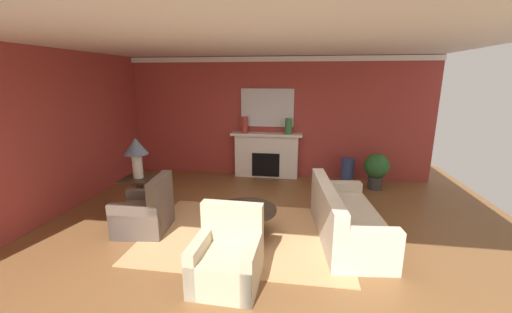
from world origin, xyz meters
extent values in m
plane|color=brown|center=(0.00, 0.00, 0.00)|extent=(9.43, 9.43, 0.00)
cube|color=#9E3833|center=(0.00, 3.17, 1.51)|extent=(7.85, 0.12, 3.02)
cube|color=#9E3833|center=(-3.69, 0.30, 1.51)|extent=(0.12, 6.82, 3.02)
cube|color=white|center=(0.00, 0.30, 3.05)|extent=(7.85, 6.82, 0.06)
cube|color=white|center=(0.00, 3.09, 2.94)|extent=(7.85, 0.08, 0.12)
cube|color=tan|center=(-0.04, -0.19, 0.01)|extent=(3.27, 2.38, 0.01)
cube|color=white|center=(-0.09, 2.96, 0.54)|extent=(1.60, 0.25, 1.09)
cube|color=black|center=(-0.09, 2.94, 0.35)|extent=(0.70, 0.26, 0.60)
cube|color=white|center=(-0.09, 2.93, 1.12)|extent=(1.80, 0.35, 0.06)
cube|color=silver|center=(-0.09, 3.08, 1.77)|extent=(1.33, 0.04, 0.95)
cube|color=beige|center=(1.59, -0.05, 0.23)|extent=(1.12, 2.19, 0.45)
cube|color=beige|center=(1.24, -0.09, 0.65)|extent=(0.43, 2.11, 0.40)
cube|color=beige|center=(1.69, -1.00, 0.31)|extent=(0.92, 0.30, 0.62)
cube|color=beige|center=(1.48, 0.89, 0.31)|extent=(0.92, 0.30, 0.62)
cube|color=brown|center=(-1.76, -0.32, 0.22)|extent=(0.87, 0.87, 0.44)
cube|color=brown|center=(-1.44, -0.29, 0.70)|extent=(0.24, 0.81, 0.51)
cube|color=brown|center=(-1.79, 0.00, 0.30)|extent=(0.81, 0.22, 0.60)
cube|color=brown|center=(-1.72, -0.65, 0.30)|extent=(0.81, 0.22, 0.60)
cube|color=#C1B293|center=(-0.04, -1.50, 0.22)|extent=(0.82, 0.82, 0.44)
cube|color=#C1B293|center=(-0.03, -1.18, 0.70)|extent=(0.80, 0.18, 0.51)
cube|color=#C1B293|center=(-0.37, -1.49, 0.30)|extent=(0.16, 0.80, 0.60)
cube|color=#C1B293|center=(0.29, -1.51, 0.30)|extent=(0.16, 0.80, 0.60)
cylinder|color=#2D2319|center=(-0.04, -0.19, 0.43)|extent=(1.00, 1.00, 0.04)
cylinder|color=#2D2319|center=(-0.04, -0.19, 0.21)|extent=(0.12, 0.12, 0.41)
cylinder|color=#2D2319|center=(-0.04, -0.19, 0.01)|extent=(0.56, 0.56, 0.03)
cube|color=#2D2319|center=(-2.16, 0.34, 0.68)|extent=(0.56, 0.56, 0.04)
cube|color=#2D2319|center=(-2.16, 0.34, 0.33)|extent=(0.10, 0.10, 0.66)
cube|color=#2D2319|center=(-2.16, 0.34, 0.02)|extent=(0.45, 0.45, 0.04)
cylinder|color=beige|center=(-2.16, 0.34, 0.92)|extent=(0.18, 0.18, 0.45)
cone|color=#4C566B|center=(-2.16, 0.34, 1.30)|extent=(0.44, 0.44, 0.30)
cylinder|color=navy|center=(1.91, 2.66, 0.32)|extent=(0.31, 0.31, 0.64)
cylinder|color=#9E3328|center=(-0.64, 2.91, 1.35)|extent=(0.16, 0.16, 0.41)
cylinder|color=#33703D|center=(0.46, 2.91, 1.34)|extent=(0.17, 0.17, 0.38)
cube|color=navy|center=(0.10, -0.30, 0.47)|extent=(0.20, 0.18, 0.04)
cylinder|color=#333333|center=(2.51, 2.41, 0.15)|extent=(0.32, 0.32, 0.30)
sphere|color=#28602D|center=(2.51, 2.41, 0.55)|extent=(0.56, 0.56, 0.56)
camera|label=1|loc=(0.84, -4.84, 2.50)|focal=22.14mm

